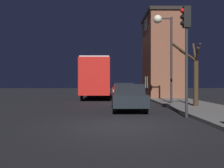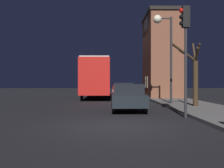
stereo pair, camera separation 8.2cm
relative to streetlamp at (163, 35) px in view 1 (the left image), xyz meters
The scene contains 9 objects.
ground_plane 9.45m from the streetlamp, 113.27° to the right, with size 120.00×120.00×0.00m, color black.
brick_building 8.36m from the streetlamp, 78.27° to the left, with size 3.38×5.74×8.02m.
streetlamp is the anchor object (origin of this frame).
traffic_light 5.81m from the streetlamp, 92.79° to the right, with size 0.43×0.24×4.73m.
bare_tree 3.47m from the streetlamp, 52.25° to the right, with size 1.82×1.98×3.81m.
bus 10.15m from the streetlamp, 118.54° to the left, with size 2.52×10.64×3.66m.
car_near_lane 5.50m from the streetlamp, 130.22° to the right, with size 1.70×3.88×1.43m.
car_mid_lane 6.40m from the streetlamp, 117.44° to the left, with size 1.76×4.40×1.47m.
car_far_lane 13.41m from the streetlamp, 100.07° to the left, with size 1.76×4.69×1.47m.
Camera 1 is at (-0.32, -8.64, 1.49)m, focal length 40.00 mm.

